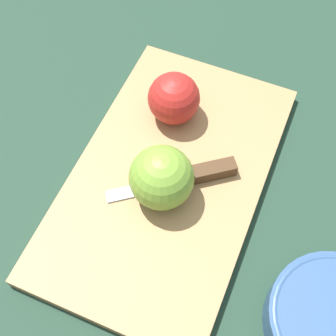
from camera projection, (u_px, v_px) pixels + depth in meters
name	position (u px, v px, depth m)	size (l,w,h in m)	color
ground_plane	(168.00, 182.00, 0.61)	(4.00, 4.00, 0.00)	#1E3828
cutting_board	(168.00, 179.00, 0.60)	(0.41, 0.27, 0.02)	#A37A4C
apple_half_left	(174.00, 98.00, 0.62)	(0.07, 0.07, 0.07)	red
apple_half_right	(160.00, 177.00, 0.55)	(0.08, 0.08, 0.08)	olive
knife	(198.00, 174.00, 0.59)	(0.10, 0.15, 0.02)	silver
bowl	(333.00, 321.00, 0.50)	(0.14, 0.14, 0.04)	#33517F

